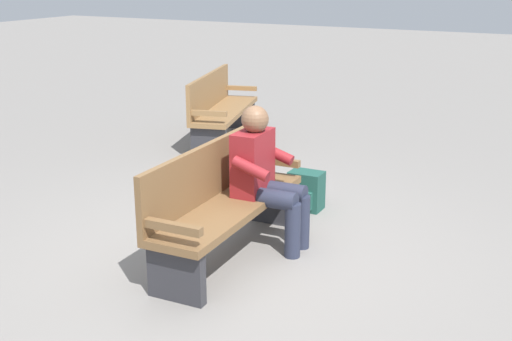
# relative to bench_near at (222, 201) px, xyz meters

# --- Properties ---
(ground_plane) EXTENTS (40.00, 40.00, 0.00)m
(ground_plane) POSITION_rel_bench_near_xyz_m (-0.00, 0.07, -0.46)
(ground_plane) COLOR gray
(bench_near) EXTENTS (1.81, 0.54, 0.90)m
(bench_near) POSITION_rel_bench_near_xyz_m (0.00, 0.00, 0.00)
(bench_near) COLOR brown
(bench_near) RESTS_ON ground
(person_seated) EXTENTS (0.58, 0.58, 1.18)m
(person_seated) POSITION_rel_bench_near_xyz_m (-0.32, 0.22, 0.17)
(person_seated) COLOR maroon
(person_seated) RESTS_ON ground
(backpack) EXTENTS (0.26, 0.31, 0.37)m
(backpack) POSITION_rel_bench_near_xyz_m (-1.26, 0.18, -0.28)
(backpack) COLOR #1E4C42
(backpack) RESTS_ON ground
(bench_far) EXTENTS (1.86, 0.94, 0.90)m
(bench_far) POSITION_rel_bench_near_xyz_m (-3.07, -1.83, 0.00)
(bench_far) COLOR olive
(bench_far) RESTS_ON ground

